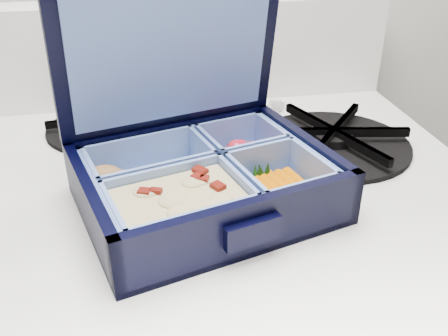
{
  "coord_description": "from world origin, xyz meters",
  "views": [
    {
      "loc": [
        -0.61,
        1.19,
        1.26
      ],
      "look_at": [
        -0.53,
        1.64,
        1.0
      ],
      "focal_mm": 40.0,
      "sensor_mm": 36.0,
      "label": 1
    }
  ],
  "objects": [
    {
      "name": "bento_box",
      "position": [
        -0.55,
        1.63,
        0.99
      ],
      "size": [
        0.29,
        0.25,
        0.06
      ],
      "primitive_type": null,
      "rotation": [
        0.0,
        0.0,
        0.27
      ],
      "color": "black",
      "rests_on": "stove"
    },
    {
      "name": "fork",
      "position": [
        -0.44,
        1.8,
        0.97
      ],
      "size": [
        0.09,
        0.17,
        0.01
      ],
      "primitive_type": null,
      "rotation": [
        0.0,
        0.0,
        -0.42
      ],
      "color": "silver",
      "rests_on": "stove"
    },
    {
      "name": "burner_grate_rear",
      "position": [
        -0.66,
        1.84,
        0.97
      ],
      "size": [
        0.18,
        0.18,
        0.02
      ],
      "primitive_type": "cylinder",
      "rotation": [
        0.0,
        0.0,
        0.11
      ],
      "color": "black",
      "rests_on": "stove"
    },
    {
      "name": "burner_grate",
      "position": [
        -0.37,
        1.74,
        0.98
      ],
      "size": [
        0.23,
        0.23,
        0.03
      ],
      "primitive_type": "cylinder",
      "rotation": [
        0.0,
        0.0,
        -0.17
      ],
      "color": "black",
      "rests_on": "stove"
    }
  ]
}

